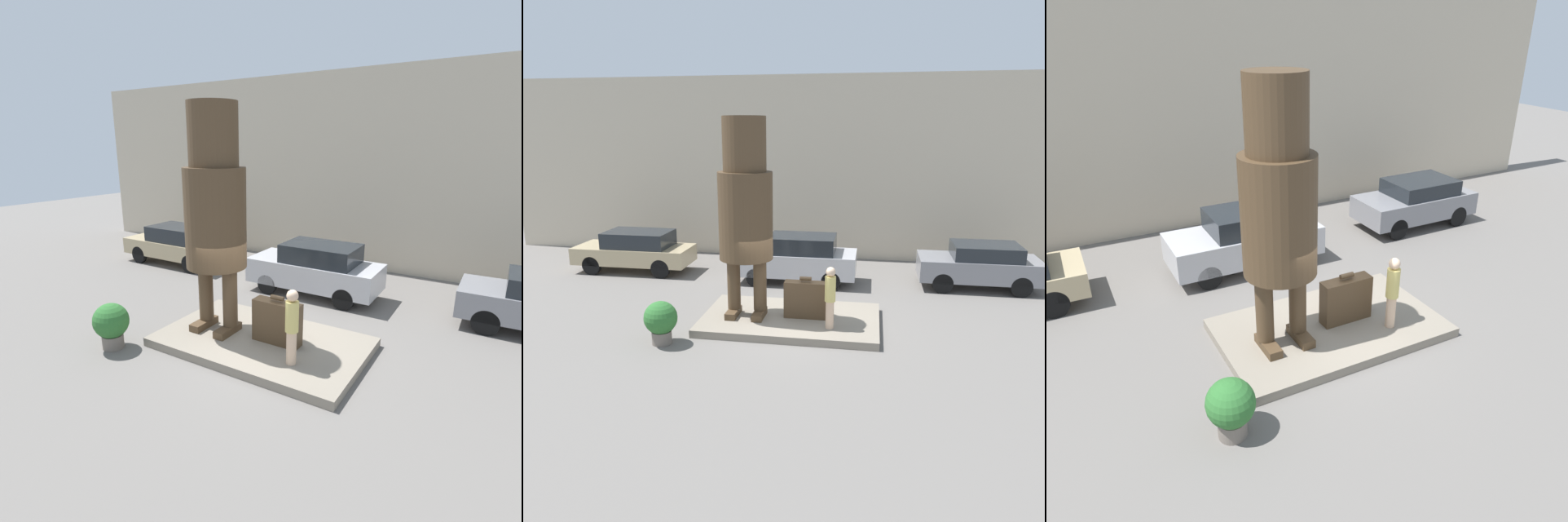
# 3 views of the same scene
# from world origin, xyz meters

# --- Properties ---
(ground_plane) EXTENTS (60.00, 60.00, 0.00)m
(ground_plane) POSITION_xyz_m (0.00, 0.00, 0.00)
(ground_plane) COLOR slate
(pedestal) EXTENTS (4.94, 3.02, 0.21)m
(pedestal) POSITION_xyz_m (0.00, 0.00, 0.11)
(pedestal) COLOR gray
(pedestal) RESTS_ON ground_plane
(building_backdrop) EXTENTS (28.00, 0.60, 7.44)m
(building_backdrop) POSITION_xyz_m (0.00, 8.01, 3.72)
(building_backdrop) COLOR beige
(building_backdrop) RESTS_ON ground_plane
(statue_figure) EXTENTS (1.48, 1.48, 5.46)m
(statue_figure) POSITION_xyz_m (-1.23, -0.11, 3.41)
(statue_figure) COLOR #4C3823
(statue_figure) RESTS_ON pedestal
(giant_suitcase) EXTENTS (1.18, 0.36, 1.18)m
(giant_suitcase) POSITION_xyz_m (0.42, -0.00, 0.73)
(giant_suitcase) COLOR #4C3823
(giant_suitcase) RESTS_ON pedestal
(tourist) EXTENTS (0.29, 0.29, 1.68)m
(tourist) POSITION_xyz_m (1.16, -0.69, 1.13)
(tourist) COLOR beige
(tourist) RESTS_ON pedestal
(parked_car_silver) EXTENTS (4.22, 1.74, 1.70)m
(parked_car_silver) POSITION_xyz_m (-0.39, 4.00, 0.89)
(parked_car_silver) COLOR #B7B7BC
(parked_car_silver) RESTS_ON ground_plane
(parked_car_grey) EXTENTS (4.00, 1.80, 1.56)m
(parked_car_grey) POSITION_xyz_m (5.86, 4.37, 0.83)
(parked_car_grey) COLOR gray
(parked_car_grey) RESTS_ON ground_plane
(planter_pot) EXTENTS (0.85, 0.85, 1.13)m
(planter_pot) POSITION_xyz_m (-3.04, -1.95, 0.64)
(planter_pot) COLOR #70665B
(planter_pot) RESTS_ON ground_plane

